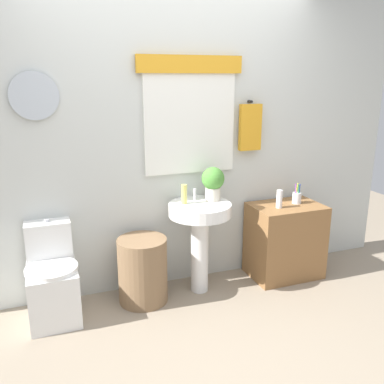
{
  "coord_description": "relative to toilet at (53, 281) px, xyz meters",
  "views": [
    {
      "loc": [
        -1.03,
        -2.16,
        1.79
      ],
      "look_at": [
        0.08,
        0.8,
        0.91
      ],
      "focal_mm": 38.61,
      "sensor_mm": 36.0,
      "label": 1
    }
  ],
  "objects": [
    {
      "name": "potted_plant",
      "position": [
        1.34,
        0.03,
        0.66
      ],
      "size": [
        0.19,
        0.19,
        0.28
      ],
      "color": "beige",
      "rests_on": "pedestal_sink"
    },
    {
      "name": "ground_plane",
      "position": [
        1.03,
        -0.88,
        -0.29
      ],
      "size": [
        8.0,
        8.0,
        0.0
      ],
      "primitive_type": "plane",
      "color": "gray"
    },
    {
      "name": "wooden_cabinet",
      "position": [
        2.04,
        -0.03,
        0.05
      ],
      "size": [
        0.64,
        0.44,
        0.68
      ],
      "primitive_type": "cube",
      "color": "olive",
      "rests_on": "ground_plane"
    },
    {
      "name": "faucet",
      "position": [
        1.2,
        0.09,
        0.55
      ],
      "size": [
        0.03,
        0.03,
        0.1
      ],
      "primitive_type": "cylinder",
      "color": "silver",
      "rests_on": "pedestal_sink"
    },
    {
      "name": "soap_bottle",
      "position": [
        1.08,
        0.02,
        0.58
      ],
      "size": [
        0.05,
        0.05,
        0.16
      ],
      "primitive_type": "cylinder",
      "color": "#DBD166",
      "rests_on": "pedestal_sink"
    },
    {
      "name": "pedestal_sink",
      "position": [
        1.2,
        -0.03,
        0.31
      ],
      "size": [
        0.52,
        0.52,
        0.78
      ],
      "color": "white",
      "rests_on": "ground_plane"
    },
    {
      "name": "toothbrush_cup",
      "position": [
        2.15,
        -0.01,
        0.45
      ],
      "size": [
        0.08,
        0.08,
        0.19
      ],
      "color": "silver",
      "rests_on": "wooden_cabinet"
    },
    {
      "name": "lotion_bottle",
      "position": [
        1.93,
        -0.07,
        0.47
      ],
      "size": [
        0.05,
        0.05,
        0.16
      ],
      "primitive_type": "cylinder",
      "color": "white",
      "rests_on": "wooden_cabinet"
    },
    {
      "name": "toilet",
      "position": [
        0.0,
        0.0,
        0.0
      ],
      "size": [
        0.38,
        0.51,
        0.74
      ],
      "color": "white",
      "rests_on": "ground_plane"
    },
    {
      "name": "laundry_hamper",
      "position": [
        0.7,
        -0.03,
        -0.02
      ],
      "size": [
        0.4,
        0.4,
        0.54
      ],
      "primitive_type": "cylinder",
      "color": "#846647",
      "rests_on": "ground_plane"
    },
    {
      "name": "back_wall",
      "position": [
        1.03,
        0.27,
        1.02
      ],
      "size": [
        4.4,
        0.18,
        2.6
      ],
      "color": "silver",
      "rests_on": "ground_plane"
    }
  ]
}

